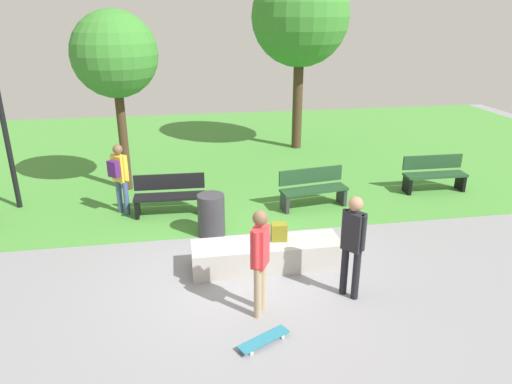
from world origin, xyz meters
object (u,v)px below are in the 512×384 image
skater_watching (353,239)px  park_bench_by_oak (313,187)px  backpack_on_ledge (279,232)px  skateboard_by_ledge (264,339)px  tree_leaning_ash (115,56)px  concrete_ledge (266,255)px  park_bench_near_lamppost (434,173)px  skater_performing_trick (260,255)px  park_bench_center_lawn (170,194)px  tree_slender_maple (300,18)px  trash_bin (211,215)px  pedestrian_with_backpack (119,173)px

skater_watching → park_bench_by_oak: size_ratio=1.06×
backpack_on_ledge → skateboard_by_ledge: bearing=77.6°
skater_watching → tree_leaning_ash: tree_leaning_ash is taller
backpack_on_ledge → tree_leaning_ash: tree_leaning_ash is taller
concrete_ledge → park_bench_near_lamppost: 5.89m
park_bench_near_lamppost → tree_leaning_ash: (-7.81, 1.44, 2.90)m
park_bench_by_oak → tree_leaning_ash: 5.65m
skater_performing_trick → backpack_on_ledge: bearing=67.0°
skateboard_by_ledge → park_bench_near_lamppost: size_ratio=0.50×
backpack_on_ledge → park_bench_by_oak: (1.38, 2.55, -0.18)m
skater_performing_trick → skater_watching: bearing=8.1°
park_bench_by_oak → park_bench_center_lawn: size_ratio=1.02×
skater_performing_trick → park_bench_by_oak: bearing=63.5°
park_bench_near_lamppost → tree_slender_maple: (-2.48, 4.60, 3.69)m
tree_leaning_ash → trash_bin: tree_leaning_ash is taller
tree_slender_maple → backpack_on_ledge: bearing=-106.5°
pedestrian_with_backpack → skater_watching: bearing=-45.6°
concrete_ledge → skater_performing_trick: size_ratio=1.56×
skater_watching → park_bench_near_lamppost: size_ratio=1.09×
park_bench_by_oak → park_bench_center_lawn: bearing=177.8°
backpack_on_ledge → skater_watching: (0.92, -1.19, 0.37)m
park_bench_by_oak → skateboard_by_ledge: bearing=-113.6°
park_bench_by_oak → park_bench_near_lamppost: size_ratio=1.03×
skater_watching → park_bench_center_lawn: 4.85m
skater_watching → park_bench_near_lamppost: 5.74m
concrete_ledge → park_bench_by_oak: park_bench_by_oak is taller
skateboard_by_ledge → trash_bin: size_ratio=0.90×
backpack_on_ledge → park_bench_by_oak: size_ratio=0.19×
backpack_on_ledge → park_bench_center_lawn: park_bench_center_lawn is taller
concrete_ledge → pedestrian_with_backpack: bearing=133.8°
skater_performing_trick → park_bench_near_lamppost: (5.35, 4.46, -0.53)m
park_bench_near_lamppost → park_bench_center_lawn: (-6.70, -0.38, 0.00)m
skater_watching → park_bench_by_oak: 3.81m
park_bench_center_lawn → backpack_on_ledge: bearing=-53.8°
concrete_ledge → skater_performing_trick: (-0.36, -1.35, 0.76)m
backpack_on_ledge → skateboard_by_ledge: backpack_on_ledge is taller
skateboard_by_ledge → tree_slender_maple: bearing=73.3°
backpack_on_ledge → pedestrian_with_backpack: 4.18m
park_bench_center_lawn → pedestrian_with_backpack: pedestrian_with_backpack is taller
skater_performing_trick → tree_leaning_ash: size_ratio=0.39×
tree_leaning_ash → skateboard_by_ledge: bearing=-70.2°
skater_watching → tree_leaning_ash: bearing=125.0°
park_bench_by_oak → park_bench_near_lamppost: bearing=8.5°
backpack_on_ledge → park_bench_near_lamppost: (4.75, 3.05, -0.18)m
concrete_ledge → tree_leaning_ash: (-2.82, 4.56, 3.13)m
concrete_ledge → tree_leaning_ash: size_ratio=0.61×
backpack_on_ledge → pedestrian_with_backpack: bearing=-38.1°
concrete_ledge → park_bench_near_lamppost: (4.99, 3.12, 0.23)m
tree_slender_maple → skater_watching: bearing=-98.7°
skater_performing_trick → tree_slender_maple: 10.02m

